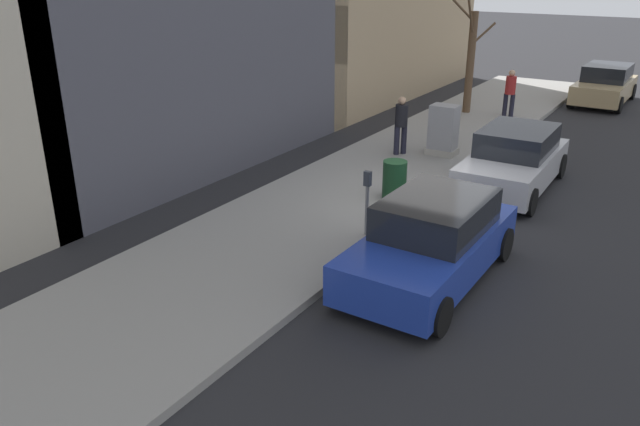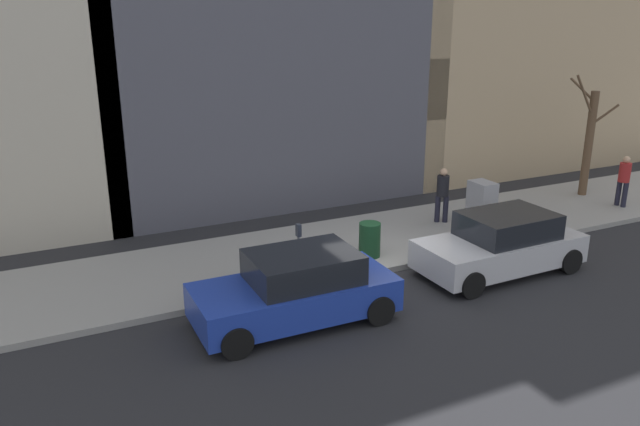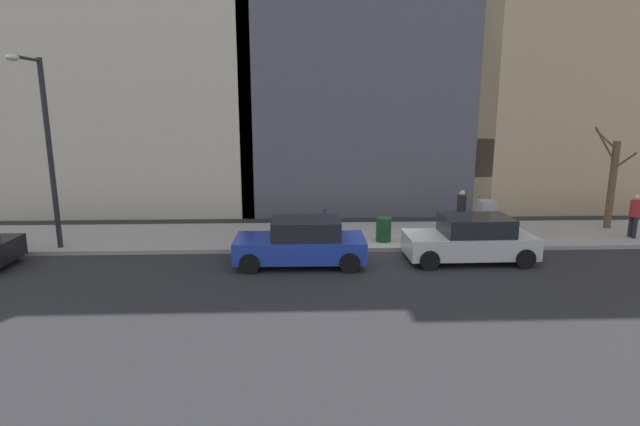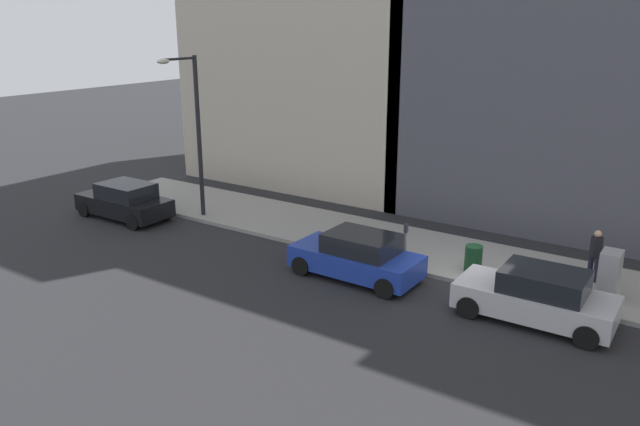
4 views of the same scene
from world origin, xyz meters
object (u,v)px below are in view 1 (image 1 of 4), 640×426
(parked_car_tan, at_px, (605,85))
(pedestrian_near_meter, at_px, (510,91))
(parking_meter, at_px, (367,196))
(utility_box, at_px, (443,131))
(pedestrian_midblock, at_px, (401,122))
(trash_bin, at_px, (394,180))
(parked_car_silver, at_px, (514,160))
(bare_tree, at_px, (470,60))
(parked_car_blue, at_px, (432,241))

(parked_car_tan, bearing_deg, pedestrian_near_meter, 65.97)
(parking_meter, bearing_deg, utility_box, -82.17)
(parked_car_tan, xyz_separation_m, pedestrian_midblock, (3.62, 11.26, 0.35))
(pedestrian_near_meter, xyz_separation_m, pedestrian_midblock, (1.26, 6.25, 0.00))
(parked_car_tan, distance_m, pedestrian_near_meter, 5.55)
(trash_bin, xyz_separation_m, pedestrian_near_meter, (0.18, -9.61, 0.49))
(parked_car_tan, distance_m, parked_car_silver, 12.04)
(parked_car_silver, xyz_separation_m, bare_tree, (3.72, -6.98, 1.32))
(parked_car_silver, height_order, utility_box, utility_box)
(parked_car_blue, height_order, utility_box, utility_box)
(utility_box, relative_size, bare_tree, 0.35)
(utility_box, bearing_deg, trash_bin, 95.75)
(parked_car_silver, distance_m, pedestrian_midblock, 3.57)
(pedestrian_midblock, bearing_deg, trash_bin, 55.80)
(parked_car_silver, xyz_separation_m, trash_bin, (2.02, 2.58, -0.14))
(bare_tree, bearing_deg, pedestrian_near_meter, -178.00)
(pedestrian_near_meter, bearing_deg, parked_car_silver, 106.16)
(parked_car_blue, bearing_deg, pedestrian_midblock, -59.72)
(parking_meter, distance_m, utility_box, 6.24)
(parked_car_blue, height_order, trash_bin, parked_car_blue)
(utility_box, distance_m, bare_tree, 5.86)
(utility_box, bearing_deg, parked_car_tan, -103.61)
(pedestrian_near_meter, bearing_deg, bare_tree, 0.75)
(parked_car_blue, relative_size, pedestrian_midblock, 2.54)
(bare_tree, bearing_deg, pedestrian_midblock, 92.37)
(parking_meter, distance_m, bare_tree, 12.01)
(pedestrian_near_meter, bearing_deg, parked_car_blue, 99.38)
(parking_meter, bearing_deg, bare_tree, -79.65)
(parked_car_blue, height_order, parking_meter, parked_car_blue)
(utility_box, bearing_deg, parked_car_silver, 150.20)
(parking_meter, bearing_deg, pedestrian_near_meter, -86.95)
(trash_bin, height_order, pedestrian_near_meter, pedestrian_near_meter)
(utility_box, height_order, trash_bin, utility_box)
(pedestrian_near_meter, bearing_deg, utility_box, 86.51)
(bare_tree, bearing_deg, parked_car_blue, 107.17)
(utility_box, bearing_deg, pedestrian_midblock, 30.47)
(parked_car_blue, bearing_deg, parked_car_silver, -87.60)
(parked_car_blue, bearing_deg, bare_tree, -72.16)
(trash_bin, bearing_deg, utility_box, -84.25)
(bare_tree, bearing_deg, utility_box, 103.09)
(parked_car_tan, xyz_separation_m, utility_box, (2.58, 10.65, 0.11))
(pedestrian_midblock, bearing_deg, pedestrian_near_meter, -158.89)
(bare_tree, distance_m, trash_bin, 9.81)
(parked_car_blue, height_order, pedestrian_near_meter, pedestrian_near_meter)
(trash_bin, bearing_deg, parking_meter, 101.50)
(parked_car_silver, relative_size, pedestrian_near_meter, 2.54)
(trash_bin, bearing_deg, parked_car_tan, -98.48)
(bare_tree, bearing_deg, trash_bin, 100.08)
(parking_meter, bearing_deg, parked_car_tan, -95.87)
(pedestrian_near_meter, distance_m, pedestrian_midblock, 6.38)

